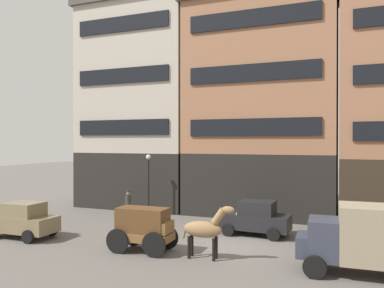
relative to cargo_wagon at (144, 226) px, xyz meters
name	(u,v)px	position (x,y,z in m)	size (l,w,h in m)	color
ground_plane	(225,247)	(3.20, 2.08, -1.15)	(120.00, 120.00, 0.00)	#605B56
building_far_left	(140,104)	(-6.39, 11.04, 6.78)	(9.21, 5.55, 15.76)	black
building_center_left	(261,105)	(3.06, 11.04, 6.37)	(10.39, 5.55, 14.93)	black
cargo_wagon	(144,226)	(0.00, 0.00, 0.00)	(2.94, 1.58, 1.98)	brown
draft_horse	(205,229)	(2.95, 0.00, 0.12)	(2.35, 0.65, 2.30)	#937047
delivery_truck_far	(362,237)	(9.10, 0.22, 0.28)	(4.41, 2.26, 2.62)	#333847
sedan_dark	(22,220)	(-7.09, -0.07, -0.23)	(3.72, 1.90, 1.83)	#7A6B4C
sedan_light	(255,218)	(4.03, 4.92, -0.23)	(3.77, 2.01, 1.83)	black
pedestrian_officer	(128,202)	(-4.78, 6.59, -0.17)	(0.42, 0.42, 1.79)	#38332D
streetlamp_curbside	(148,176)	(-3.72, 7.41, 1.52)	(0.32, 0.32, 4.12)	black
fire_hydrant_curbside	(337,224)	(8.08, 7.39, -0.72)	(0.24, 0.24, 0.83)	maroon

